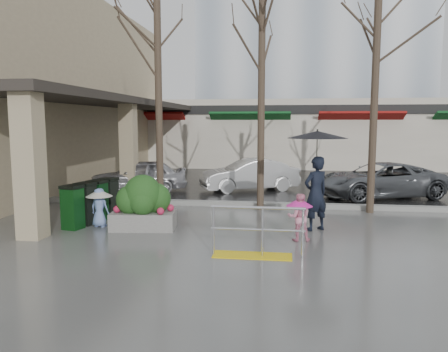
% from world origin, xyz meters
% --- Properties ---
extents(ground, '(120.00, 120.00, 0.00)m').
position_xyz_m(ground, '(0.00, 0.00, 0.00)').
color(ground, '#51514F').
rests_on(ground, ground).
extents(street_asphalt, '(120.00, 36.00, 0.01)m').
position_xyz_m(street_asphalt, '(0.00, 22.00, 0.01)').
color(street_asphalt, black).
rests_on(street_asphalt, ground).
extents(curb, '(120.00, 0.30, 0.15)m').
position_xyz_m(curb, '(0.00, 4.00, 0.07)').
color(curb, gray).
rests_on(curb, ground).
extents(near_building, '(6.00, 18.00, 8.00)m').
position_xyz_m(near_building, '(-9.00, 8.00, 4.00)').
color(near_building, tan).
rests_on(near_building, ground).
extents(canopy_slab, '(2.80, 18.00, 0.25)m').
position_xyz_m(canopy_slab, '(-4.80, 8.00, 3.62)').
color(canopy_slab, '#2D2823').
rests_on(canopy_slab, pillar_front).
extents(pillar_front, '(0.55, 0.55, 3.50)m').
position_xyz_m(pillar_front, '(-3.90, -0.50, 1.75)').
color(pillar_front, tan).
rests_on(pillar_front, ground).
extents(pillar_back, '(0.55, 0.55, 3.50)m').
position_xyz_m(pillar_back, '(-3.90, 6.00, 1.75)').
color(pillar_back, tan).
rests_on(pillar_back, ground).
extents(storefront_row, '(34.00, 6.74, 4.00)m').
position_xyz_m(storefront_row, '(2.00, 17.97, 2.01)').
color(storefront_row, beige).
rests_on(storefront_row, ground).
extents(office_tower, '(18.00, 12.00, 25.00)m').
position_xyz_m(office_tower, '(4.00, 30.00, 12.50)').
color(office_tower, '#8C99A8').
rests_on(office_tower, ground).
extents(handrail, '(1.90, 0.50, 1.03)m').
position_xyz_m(handrail, '(1.36, -1.20, 0.38)').
color(handrail, yellow).
rests_on(handrail, ground).
extents(tree_west, '(3.20, 3.20, 6.80)m').
position_xyz_m(tree_west, '(-2.00, 3.60, 5.08)').
color(tree_west, '#382B21').
rests_on(tree_west, ground).
extents(tree_midwest, '(3.20, 3.20, 7.00)m').
position_xyz_m(tree_midwest, '(1.20, 3.60, 5.23)').
color(tree_midwest, '#382B21').
rests_on(tree_midwest, ground).
extents(tree_mideast, '(3.20, 3.20, 6.50)m').
position_xyz_m(tree_mideast, '(4.50, 3.60, 4.86)').
color(tree_mideast, '#382B21').
rests_on(tree_mideast, ground).
extents(woman, '(1.49, 1.49, 2.53)m').
position_xyz_m(woman, '(2.71, 1.16, 1.54)').
color(woman, black).
rests_on(woman, ground).
extents(child_pink, '(0.61, 0.61, 1.09)m').
position_xyz_m(child_pink, '(2.27, 0.12, 0.62)').
color(child_pink, pink).
rests_on(child_pink, ground).
extents(child_blue, '(0.69, 0.69, 1.02)m').
position_xyz_m(child_blue, '(-2.81, 0.77, 0.64)').
color(child_blue, '#738ECD').
rests_on(child_blue, ground).
extents(planter, '(1.68, 0.99, 1.39)m').
position_xyz_m(planter, '(-1.60, 0.68, 0.67)').
color(planter, slate).
rests_on(planter, ground).
extents(news_boxes, '(0.87, 2.06, 1.12)m').
position_xyz_m(news_boxes, '(-3.22, 1.21, 0.56)').
color(news_boxes, '#0E3D13').
rests_on(news_boxes, ground).
extents(car_a, '(3.97, 2.50, 1.26)m').
position_xyz_m(car_a, '(-3.68, 6.47, 0.63)').
color(car_a, '#A3A3A7').
rests_on(car_a, ground).
extents(car_b, '(4.04, 2.74, 1.26)m').
position_xyz_m(car_b, '(0.57, 7.32, 0.63)').
color(car_b, silver).
rests_on(car_b, ground).
extents(car_c, '(4.97, 3.44, 1.26)m').
position_xyz_m(car_c, '(5.33, 6.38, 0.63)').
color(car_c, slate).
rests_on(car_c, ground).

